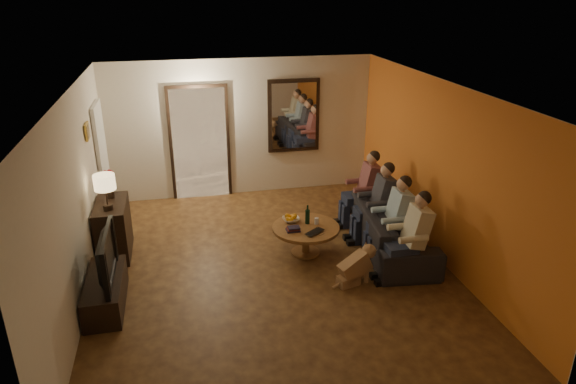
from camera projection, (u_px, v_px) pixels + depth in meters
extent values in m
cube|color=#3A1F0F|center=(272.00, 268.00, 7.47)|extent=(5.00, 6.00, 0.01)
cube|color=white|center=(270.00, 89.00, 6.48)|extent=(5.00, 6.00, 0.01)
cube|color=beige|center=(242.00, 128.00, 9.69)|extent=(5.00, 0.02, 2.60)
cube|color=beige|center=(338.00, 314.00, 4.26)|extent=(5.00, 0.02, 2.60)
cube|color=beige|center=(77.00, 201.00, 6.47)|extent=(0.02, 6.00, 2.60)
cube|color=beige|center=(440.00, 171.00, 7.47)|extent=(0.02, 6.00, 2.60)
cube|color=orange|center=(439.00, 171.00, 7.47)|extent=(0.01, 6.00, 2.60)
cube|color=#FFE0A5|center=(200.00, 144.00, 9.60)|extent=(1.00, 0.06, 2.10)
cube|color=black|center=(200.00, 144.00, 9.59)|extent=(1.12, 0.04, 2.22)
cube|color=silver|center=(214.00, 151.00, 9.71)|extent=(0.45, 0.03, 1.70)
cube|color=black|center=(294.00, 116.00, 9.77)|extent=(1.00, 0.05, 1.40)
cube|color=white|center=(294.00, 116.00, 9.75)|extent=(0.86, 0.02, 1.26)
cube|color=white|center=(103.00, 163.00, 8.67)|extent=(0.06, 0.85, 2.04)
cube|color=#B28C33|center=(87.00, 131.00, 7.45)|extent=(0.03, 0.28, 0.24)
cube|color=brown|center=(88.00, 131.00, 7.45)|extent=(0.01, 0.22, 0.18)
cube|color=black|center=(113.00, 229.00, 7.72)|extent=(0.45, 0.94, 0.83)
cube|color=black|center=(106.00, 292.00, 6.53)|extent=(0.45, 1.18, 0.39)
imported|color=black|center=(100.00, 257.00, 6.34)|extent=(1.09, 0.14, 0.63)
imported|color=black|center=(391.00, 228.00, 7.93)|extent=(2.33, 1.12, 0.66)
cylinder|color=brown|center=(306.00, 240.00, 7.80)|extent=(1.24, 1.24, 0.45)
imported|color=white|center=(291.00, 220.00, 7.87)|extent=(0.26, 0.26, 0.06)
cylinder|color=silver|center=(317.00, 221.00, 7.78)|extent=(0.06, 0.06, 0.10)
imported|color=black|center=(317.00, 233.00, 7.48)|extent=(0.39, 0.37, 0.03)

